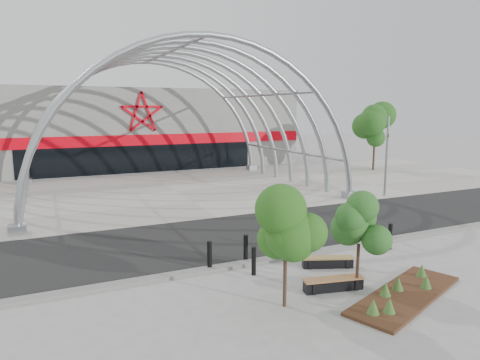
% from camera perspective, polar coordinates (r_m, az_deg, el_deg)
% --- Properties ---
extents(ground, '(140.00, 140.00, 0.00)m').
position_cam_1_polar(ground, '(17.98, 5.42, -10.13)').
color(ground, gray).
rests_on(ground, ground).
extents(road, '(140.00, 7.00, 0.02)m').
position_cam_1_polar(road, '(20.93, 0.58, -7.22)').
color(road, black).
rests_on(road, ground).
extents(forecourt, '(60.00, 17.00, 0.04)m').
position_cam_1_polar(forecourt, '(31.88, -8.68, -1.48)').
color(forecourt, '#A29C91').
rests_on(forecourt, ground).
extents(kerb, '(60.00, 0.50, 0.12)m').
position_cam_1_polar(kerb, '(17.76, 5.84, -10.19)').
color(kerb, slate).
rests_on(kerb, ground).
extents(arena_building, '(34.00, 15.24, 8.00)m').
position_cam_1_polar(arena_building, '(48.87, -14.71, 6.80)').
color(arena_building, slate).
rests_on(arena_building, ground).
extents(vault_canopy, '(20.80, 15.80, 20.36)m').
position_cam_1_polar(vault_canopy, '(31.88, -8.68, -1.48)').
color(vault_canopy, '#94999E').
rests_on(vault_canopy, ground).
extents(planting_bed, '(5.49, 3.41, 0.56)m').
position_cam_1_polar(planting_bed, '(15.27, 21.00, -13.88)').
color(planting_bed, '#331C14').
rests_on(planting_bed, ground).
extents(signal_pole, '(0.23, 0.78, 5.52)m').
position_cam_1_polar(signal_pole, '(30.97, 18.97, 3.16)').
color(signal_pole, slate).
rests_on(signal_pole, ground).
extents(street_tree_0, '(1.57, 1.57, 3.59)m').
position_cam_1_polar(street_tree_0, '(12.93, 6.14, -6.03)').
color(street_tree_0, black).
rests_on(street_tree_0, ground).
extents(street_tree_1, '(1.32, 1.32, 3.13)m').
position_cam_1_polar(street_tree_1, '(14.64, 15.64, -5.82)').
color(street_tree_1, black).
rests_on(street_tree_1, ground).
extents(bench_0, '(2.13, 0.87, 0.44)m').
position_cam_1_polar(bench_0, '(15.08, 12.33, -13.42)').
color(bench_0, black).
rests_on(bench_0, ground).
extents(bench_1, '(2.00, 1.14, 0.41)m').
position_cam_1_polar(bench_1, '(17.05, 11.58, -10.69)').
color(bench_1, black).
rests_on(bench_1, ground).
extents(bollard_0, '(0.18, 0.18, 1.11)m').
position_cam_1_polar(bollard_0, '(16.39, -4.08, -10.04)').
color(bollard_0, black).
rests_on(bollard_0, ground).
extents(bollard_1, '(0.17, 0.17, 1.06)m').
position_cam_1_polar(bollard_1, '(15.90, 1.85, -10.75)').
color(bollard_1, black).
rests_on(bollard_1, ground).
extents(bollard_2, '(0.18, 0.18, 1.11)m').
position_cam_1_polar(bollard_2, '(17.15, 0.77, -9.12)').
color(bollard_2, black).
rests_on(bollard_2, ground).
extents(bollard_3, '(0.15, 0.15, 0.95)m').
position_cam_1_polar(bollard_3, '(18.56, 7.61, -8.01)').
color(bollard_3, black).
rests_on(bollard_3, ground).
extents(bollard_4, '(0.18, 0.18, 1.13)m').
position_cam_1_polar(bollard_4, '(19.76, 19.38, -7.11)').
color(bollard_4, black).
rests_on(bollard_4, ground).
extents(bg_tree_1, '(2.70, 2.70, 5.91)m').
position_cam_1_polar(bg_tree_1, '(44.06, 17.58, 6.74)').
color(bg_tree_1, black).
rests_on(bg_tree_1, ground).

